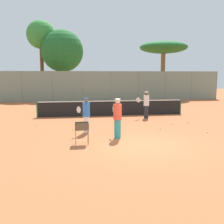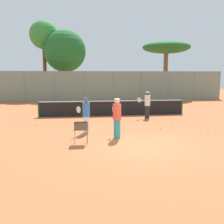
# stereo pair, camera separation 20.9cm
# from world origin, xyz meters

# --- Properties ---
(ground_plane) EXTENTS (80.00, 80.00, 0.00)m
(ground_plane) POSITION_xyz_m (0.00, 0.00, 0.00)
(ground_plane) COLOR #B26038
(tennis_net) EXTENTS (10.29, 0.10, 1.07)m
(tennis_net) POSITION_xyz_m (0.00, 8.00, 0.56)
(tennis_net) COLOR #26592D
(tennis_net) RESTS_ON ground_plane
(back_fence) EXTENTS (28.56, 0.08, 3.26)m
(back_fence) POSITION_xyz_m (0.00, 18.71, 1.63)
(back_fence) COLOR gray
(back_fence) RESTS_ON ground_plane
(tree_0) EXTENTS (3.35, 3.35, 9.26)m
(tree_0) POSITION_xyz_m (-6.19, 22.87, 7.45)
(tree_0) COLOR brown
(tree_0) RESTS_ON ground_plane
(tree_1) EXTENTS (4.93, 4.93, 8.10)m
(tree_1) POSITION_xyz_m (-3.71, 21.99, 5.62)
(tree_1) COLOR brown
(tree_1) RESTS_ON ground_plane
(tree_2) EXTENTS (5.81, 5.81, 6.91)m
(tree_2) POSITION_xyz_m (8.50, 21.35, 6.07)
(tree_2) COLOR brown
(tree_2) RESTS_ON ground_plane
(player_white_outfit) EXTENTS (0.37, 0.93, 1.81)m
(player_white_outfit) POSITION_xyz_m (-0.77, 1.42, 0.94)
(player_white_outfit) COLOR teal
(player_white_outfit) RESTS_ON ground_plane
(player_red_cap) EXTENTS (0.71, 0.71, 1.73)m
(player_red_cap) POSITION_xyz_m (-2.10, 2.78, 0.90)
(player_red_cap) COLOR white
(player_red_cap) RESTS_ON ground_plane
(player_yellow_shirt) EXTENTS (0.92, 0.36, 1.76)m
(player_yellow_shirt) POSITION_xyz_m (2.09, 6.61, 0.91)
(player_yellow_shirt) COLOR #26262D
(player_yellow_shirt) RESTS_ON ground_plane
(ball_cart) EXTENTS (0.56, 0.41, 0.91)m
(ball_cart) POSITION_xyz_m (-2.41, 0.62, 0.68)
(ball_cart) COLOR brown
(ball_cart) RESTS_ON ground_plane
(tennis_ball_0) EXTENTS (0.07, 0.07, 0.07)m
(tennis_ball_0) POSITION_xyz_m (-2.77, 3.45, 0.03)
(tennis_ball_0) COLOR #D1E54C
(tennis_ball_0) RESTS_ON ground_plane
(tennis_ball_1) EXTENTS (0.07, 0.07, 0.07)m
(tennis_ball_1) POSITION_xyz_m (1.82, 3.00, 0.03)
(tennis_ball_1) COLOR #D1E54C
(tennis_ball_1) RESTS_ON ground_plane
(tennis_ball_2) EXTENTS (0.07, 0.07, 0.07)m
(tennis_ball_2) POSITION_xyz_m (4.06, 4.43, 0.03)
(tennis_ball_2) COLOR #D1E54C
(tennis_ball_2) RESTS_ON ground_plane
(tennis_ball_3) EXTENTS (0.07, 0.07, 0.07)m
(tennis_ball_3) POSITION_xyz_m (-2.58, 3.37, 0.03)
(tennis_ball_3) COLOR #D1E54C
(tennis_ball_3) RESTS_ON ground_plane
(tennis_ball_4) EXTENTS (0.07, 0.07, 0.07)m
(tennis_ball_4) POSITION_xyz_m (1.53, 6.30, 0.03)
(tennis_ball_4) COLOR #D1E54C
(tennis_ball_4) RESTS_ON ground_plane
(tennis_ball_5) EXTENTS (0.07, 0.07, 0.07)m
(tennis_ball_5) POSITION_xyz_m (3.83, 1.76, 0.03)
(tennis_ball_5) COLOR #D1E54C
(tennis_ball_5) RESTS_ON ground_plane
(tennis_ball_6) EXTENTS (0.07, 0.07, 0.07)m
(tennis_ball_6) POSITION_xyz_m (-4.85, 4.96, 0.03)
(tennis_ball_6) COLOR #D1E54C
(tennis_ball_6) RESTS_ON ground_plane
(tennis_ball_7) EXTENTS (0.07, 0.07, 0.07)m
(tennis_ball_7) POSITION_xyz_m (2.91, 4.17, 0.03)
(tennis_ball_7) COLOR #D1E54C
(tennis_ball_7) RESTS_ON ground_plane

